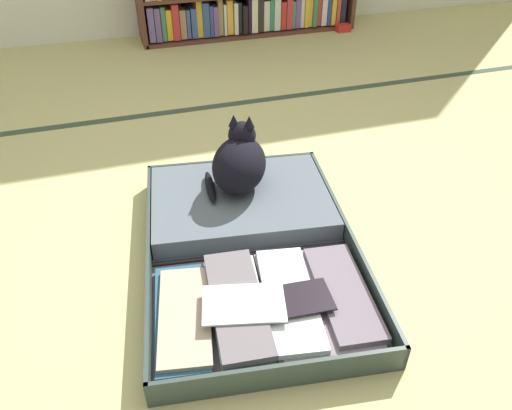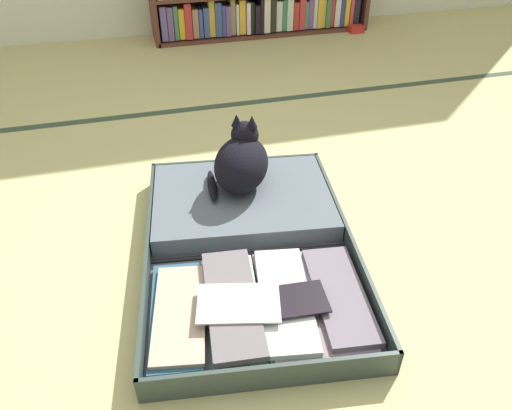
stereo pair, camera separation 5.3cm
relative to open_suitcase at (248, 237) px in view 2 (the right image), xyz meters
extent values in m
plane|color=tan|center=(0.07, 0.00, -0.04)|extent=(10.00, 10.00, 0.00)
cube|color=#354534|center=(0.07, 1.12, -0.04)|extent=(4.80, 0.05, 0.00)
cube|color=#562F24|center=(0.66, 2.23, -0.03)|extent=(1.50, 0.29, 0.02)
cube|color=#675898|center=(-0.04, 2.23, 0.11)|extent=(0.04, 0.24, 0.22)
cube|color=#684D83|center=(0.00, 2.22, 0.10)|extent=(0.04, 0.24, 0.22)
cube|color=#427757|center=(0.04, 2.23, 0.10)|extent=(0.03, 0.24, 0.22)
cube|color=yellow|center=(0.08, 2.24, 0.09)|extent=(0.04, 0.24, 0.20)
cube|color=#BF2F32|center=(0.12, 2.22, 0.11)|extent=(0.04, 0.24, 0.23)
cube|color=#A1785A|center=(0.17, 2.24, 0.09)|extent=(0.04, 0.24, 0.19)
cube|color=#3E4F98|center=(0.21, 2.24, 0.09)|extent=(0.02, 0.24, 0.19)
cube|color=#3B518C|center=(0.24, 2.23, 0.09)|extent=(0.04, 0.24, 0.19)
cube|color=gold|center=(0.28, 2.24, 0.12)|extent=(0.04, 0.24, 0.24)
cube|color=#344E87|center=(0.33, 2.23, 0.11)|extent=(0.04, 0.24, 0.22)
cube|color=#3A4286|center=(0.36, 2.23, 0.10)|extent=(0.02, 0.24, 0.20)
cube|color=#6C4D86|center=(0.39, 2.23, 0.09)|extent=(0.03, 0.24, 0.20)
cube|color=#9C824D|center=(0.43, 2.24, 0.12)|extent=(0.03, 0.24, 0.24)
cube|color=silver|center=(0.46, 2.23, 0.10)|extent=(0.02, 0.24, 0.20)
cube|color=gold|center=(0.49, 2.24, 0.11)|extent=(0.04, 0.24, 0.23)
cube|color=silver|center=(0.53, 2.23, 0.10)|extent=(0.03, 0.24, 0.21)
cube|color=black|center=(0.56, 2.24, 0.10)|extent=(0.03, 0.24, 0.21)
cube|color=black|center=(0.60, 2.22, 0.09)|extent=(0.03, 0.24, 0.19)
cube|color=black|center=(0.63, 2.23, 0.11)|extent=(0.02, 0.24, 0.23)
cube|color=beige|center=(0.67, 2.23, 0.12)|extent=(0.04, 0.24, 0.24)
cube|color=#292820|center=(0.71, 2.23, 0.12)|extent=(0.04, 0.24, 0.24)
cube|color=silver|center=(0.76, 2.24, 0.10)|extent=(0.04, 0.24, 0.20)
cube|color=#368761|center=(0.79, 2.24, 0.10)|extent=(0.03, 0.24, 0.21)
cube|color=silver|center=(0.83, 2.23, 0.10)|extent=(0.04, 0.24, 0.22)
cube|color=#B93227|center=(0.88, 2.23, 0.09)|extent=(0.04, 0.24, 0.19)
cube|color=#C1373E|center=(0.92, 2.23, 0.11)|extent=(0.04, 0.24, 0.23)
cube|color=#3C815D|center=(0.96, 2.24, 0.09)|extent=(0.02, 0.24, 0.19)
cube|color=#724C92|center=(0.99, 2.24, 0.11)|extent=(0.04, 0.24, 0.24)
cube|color=silver|center=(1.02, 2.24, 0.09)|extent=(0.03, 0.24, 0.20)
cube|color=gold|center=(1.05, 2.23, 0.10)|extent=(0.03, 0.24, 0.22)
cube|color=gold|center=(1.09, 2.24, 0.10)|extent=(0.03, 0.24, 0.21)
cube|color=#3B7552|center=(1.12, 2.23, 0.10)|extent=(0.03, 0.24, 0.21)
cube|color=#AB3C34|center=(1.15, 2.24, 0.12)|extent=(0.03, 0.24, 0.24)
cube|color=silver|center=(1.19, 2.24, 0.12)|extent=(0.04, 0.24, 0.24)
cube|color=#2C4091|center=(1.23, 2.23, 0.11)|extent=(0.03, 0.24, 0.22)
cube|color=gold|center=(1.26, 2.23, 0.10)|extent=(0.03, 0.24, 0.20)
cube|color=#B84435|center=(1.29, 2.22, 0.09)|extent=(0.03, 0.24, 0.19)
cube|color=#1E1C30|center=(1.33, 2.23, 0.09)|extent=(0.04, 0.24, 0.19)
cube|color=#313E3A|center=(-0.04, -0.31, -0.03)|extent=(0.74, 0.59, 0.01)
cube|color=#313E3A|center=(-0.08, -0.55, 0.01)|extent=(0.67, 0.10, 0.09)
cube|color=#313E3A|center=(-0.37, -0.27, 0.01)|extent=(0.08, 0.50, 0.09)
cube|color=#313E3A|center=(0.29, -0.36, 0.01)|extent=(0.08, 0.50, 0.09)
cube|color=#524E59|center=(-0.04, -0.31, -0.02)|extent=(0.71, 0.56, 0.01)
cube|color=#313E3A|center=(0.02, 0.18, -0.03)|extent=(0.74, 0.59, 0.01)
cube|color=#313E3A|center=(0.06, 0.43, 0.01)|extent=(0.67, 0.10, 0.09)
cube|color=#313E3A|center=(-0.31, 0.23, 0.01)|extent=(0.08, 0.50, 0.09)
cube|color=#313E3A|center=(0.35, 0.14, 0.01)|extent=(0.08, 0.50, 0.09)
cube|color=#524E59|center=(0.02, 0.18, -0.02)|extent=(0.71, 0.56, 0.01)
cylinder|color=black|center=(-0.01, -0.06, -0.02)|extent=(0.65, 0.10, 0.02)
cube|color=#29536C|center=(-0.28, -0.28, -0.01)|extent=(0.20, 0.42, 0.02)
cube|color=tan|center=(-0.27, -0.29, 0.01)|extent=(0.21, 0.39, 0.01)
cube|color=slate|center=(-0.12, -0.30, -0.01)|extent=(0.19, 0.42, 0.02)
cube|color=silver|center=(-0.12, -0.30, 0.01)|extent=(0.20, 0.41, 0.02)
cube|color=slate|center=(-0.12, -0.30, 0.03)|extent=(0.19, 0.43, 0.02)
cube|color=silver|center=(0.04, -0.32, -0.01)|extent=(0.21, 0.42, 0.01)
cube|color=slate|center=(0.04, -0.32, 0.00)|extent=(0.19, 0.44, 0.01)
cube|color=silver|center=(0.03, -0.32, 0.02)|extent=(0.21, 0.43, 0.02)
cube|color=gray|center=(0.19, -0.33, -0.01)|extent=(0.20, 0.44, 0.02)
cube|color=slate|center=(0.20, -0.34, 0.01)|extent=(0.19, 0.41, 0.02)
cube|color=white|center=(-0.11, -0.32, 0.04)|extent=(0.26, 0.20, 0.01)
cube|color=black|center=(0.05, -0.35, 0.04)|extent=(0.20, 0.14, 0.01)
cube|color=#545E68|center=(0.02, 0.18, 0.01)|extent=(0.70, 0.55, 0.08)
torus|color=white|center=(-0.05, 0.23, 0.05)|extent=(0.11, 0.11, 0.01)
cylinder|color=black|center=(-0.13, 0.44, 0.01)|extent=(0.02, 0.02, 0.08)
cylinder|color=black|center=(0.24, 0.39, 0.01)|extent=(0.02, 0.02, 0.08)
cube|color=#31823F|center=(-0.10, -0.54, 0.00)|extent=(0.04, 0.01, 0.02)
cube|color=yellow|center=(0.12, -0.57, -0.01)|extent=(0.02, 0.01, 0.02)
ellipsoid|color=black|center=(0.03, 0.23, 0.15)|extent=(0.29, 0.33, 0.19)
ellipsoid|color=black|center=(0.07, 0.30, 0.10)|extent=(0.16, 0.14, 0.10)
sphere|color=black|center=(0.06, 0.29, 0.24)|extent=(0.10, 0.10, 0.10)
cone|color=black|center=(0.08, 0.27, 0.30)|extent=(0.04, 0.04, 0.04)
cone|color=black|center=(0.03, 0.29, 0.30)|extent=(0.04, 0.04, 0.04)
sphere|color=yellow|center=(0.10, 0.32, 0.24)|extent=(0.02, 0.02, 0.02)
sphere|color=yellow|center=(0.06, 0.33, 0.24)|extent=(0.02, 0.02, 0.02)
ellipsoid|color=black|center=(-0.08, 0.24, 0.07)|extent=(0.05, 0.20, 0.03)
cube|color=red|center=(1.32, 2.06, -0.01)|extent=(0.10, 0.07, 0.05)
camera|label=1|loc=(-0.36, -1.25, 1.11)|focal=34.84mm
camera|label=2|loc=(-0.30, -1.27, 1.11)|focal=34.84mm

